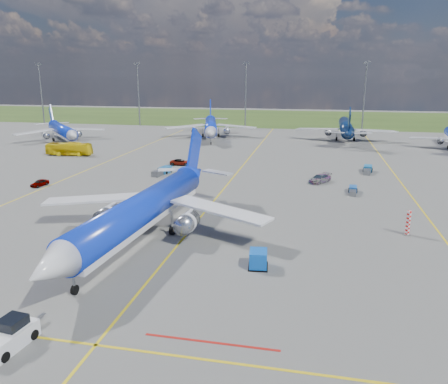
% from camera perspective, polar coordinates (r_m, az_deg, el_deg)
% --- Properties ---
extents(ground, '(400.00, 400.00, 0.00)m').
position_cam_1_polar(ground, '(50.59, -5.81, -6.59)').
color(ground, '#5B5B59').
rests_on(ground, ground).
extents(grass_strip, '(400.00, 80.00, 0.01)m').
position_cam_1_polar(grass_strip, '(196.15, 7.58, 9.58)').
color(grass_strip, '#2D4719').
rests_on(grass_strip, ground).
extents(taxiway_lines, '(60.25, 160.00, 0.02)m').
position_cam_1_polar(taxiway_lines, '(76.15, 0.55, 0.97)').
color(taxiway_lines, gold).
rests_on(taxiway_lines, ground).
extents(floodlight_masts, '(202.20, 0.50, 22.70)m').
position_cam_1_polar(floodlight_masts, '(154.90, 10.35, 12.67)').
color(floodlight_masts, slate).
rests_on(floodlight_masts, ground).
extents(warning_post, '(0.50, 0.50, 3.00)m').
position_cam_1_polar(warning_post, '(56.63, 22.91, -3.74)').
color(warning_post, red).
rests_on(warning_post, ground).
extents(bg_jet_nw, '(43.94, 44.45, 9.30)m').
position_cam_1_polar(bg_jet_nw, '(133.41, -20.25, 6.19)').
color(bg_jet_nw, '#0E2DC5').
rests_on(bg_jet_nw, ground).
extents(bg_jet_nnw, '(37.94, 44.75, 10.18)m').
position_cam_1_polar(bg_jet_nnw, '(132.14, -1.74, 7.04)').
color(bg_jet_nnw, '#0E2DC5').
rests_on(bg_jet_nnw, ground).
extents(bg_jet_n, '(30.90, 40.10, 10.34)m').
position_cam_1_polar(bg_jet_n, '(134.28, 15.50, 6.63)').
color(bg_jet_n, '#071A40').
rests_on(bg_jet_n, ground).
extents(main_airliner, '(34.08, 43.08, 10.71)m').
position_cam_1_polar(main_airliner, '(52.06, -10.37, -6.13)').
color(main_airliner, '#0E2DC5').
rests_on(main_airliner, ground).
extents(pushback_tug, '(2.61, 5.90, 1.97)m').
position_cam_1_polar(pushback_tug, '(35.84, -26.31, -16.53)').
color(pushback_tug, silver).
rests_on(pushback_tug, ground).
extents(uld_container, '(1.93, 2.32, 1.73)m').
position_cam_1_polar(uld_container, '(44.12, 4.50, -8.71)').
color(uld_container, blue).
rests_on(uld_container, ground).
extents(apron_bus, '(11.01, 3.31, 3.02)m').
position_cam_1_polar(apron_bus, '(110.07, -19.59, 5.32)').
color(apron_bus, yellow).
rests_on(apron_bus, ground).
extents(service_car_a, '(2.02, 3.61, 1.16)m').
position_cam_1_polar(service_car_a, '(81.44, -22.94, 1.11)').
color(service_car_a, '#999999').
rests_on(service_car_a, ground).
extents(service_car_b, '(4.70, 2.63, 1.24)m').
position_cam_1_polar(service_car_b, '(92.95, -5.70, 3.89)').
color(service_car_b, '#999999').
rests_on(service_car_b, ground).
extents(service_car_c, '(4.52, 5.32, 1.46)m').
position_cam_1_polar(service_car_c, '(79.35, 12.41, 1.74)').
color(service_car_c, '#999999').
rests_on(service_car_c, ground).
extents(baggage_tug_w, '(1.46, 4.30, 0.95)m').
position_cam_1_polar(baggage_tug_w, '(73.74, 16.48, 0.21)').
color(baggage_tug_w, '#1A4F9E').
rests_on(baggage_tug_w, ground).
extents(baggage_tug_c, '(2.52, 5.68, 1.24)m').
position_cam_1_polar(baggage_tug_c, '(84.95, -8.03, 2.72)').
color(baggage_tug_c, '#195C99').
rests_on(baggage_tug_c, ground).
extents(baggage_tug_e, '(2.19, 5.41, 1.18)m').
position_cam_1_polar(baggage_tug_e, '(90.09, 18.24, 2.79)').
color(baggage_tug_e, '#1A67A1').
rests_on(baggage_tug_e, ground).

